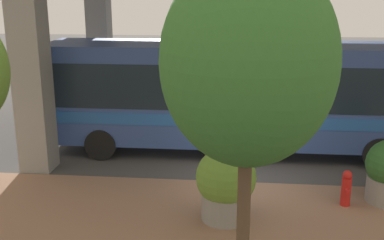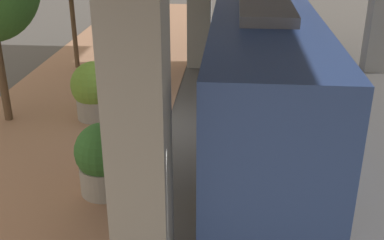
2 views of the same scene
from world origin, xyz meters
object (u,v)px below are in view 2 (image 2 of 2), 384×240
object	(u,v)px
bus	(260,60)
planter_middle	(95,90)
planter_front	(104,159)
fire_hydrant	(103,149)

from	to	relation	value
bus	planter_middle	size ratio (longest dim) A/B	7.14
bus	planter_front	world-z (taller)	bus
planter_middle	fire_hydrant	bearing A→B (deg)	-71.57
fire_hydrant	planter_front	distance (m)	1.24
bus	planter_middle	distance (m)	5.00
fire_hydrant	planter_middle	bearing A→B (deg)	108.43
planter_front	planter_middle	size ratio (longest dim) A/B	0.94
planter_front	planter_middle	xyz separation A→B (m)	(-1.34, 4.13, 0.06)
bus	planter_middle	xyz separation A→B (m)	(-4.85, 0.37, -1.18)
planter_front	bus	bearing A→B (deg)	47.00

